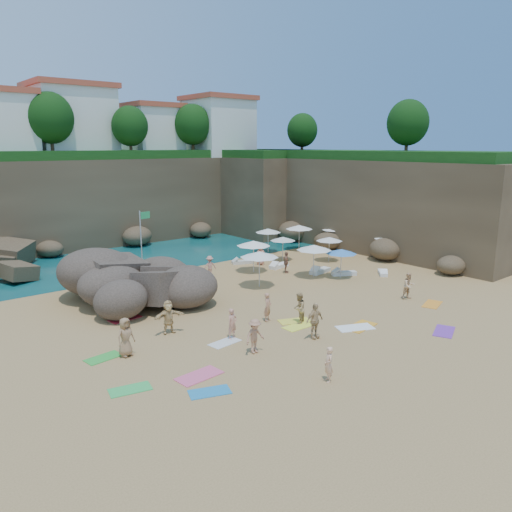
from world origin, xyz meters
TOP-DOWN VIEW (x-y plane):
  - ground at (0.00, 0.00)m, footprint 120.00×120.00m
  - seawater at (0.00, 30.00)m, footprint 120.00×120.00m
  - cliff_back at (2.00, 25.00)m, footprint 44.00×8.00m
  - cliff_right at (19.00, 8.00)m, footprint 8.00×30.00m
  - cliff_corner at (17.00, 20.00)m, footprint 10.00×12.00m
  - rock_promontory at (-11.00, 16.00)m, footprint 12.00×7.00m
  - clifftop_buildings at (2.96, 25.79)m, footprint 28.48×9.48m
  - clifftop_trees at (4.78, 19.52)m, footprint 35.60×23.82m
  - rock_outcrop at (-4.81, 4.42)m, footprint 8.01×6.30m
  - flag_pole at (-1.98, 11.51)m, footprint 0.89×0.17m
  - parasol_0 at (4.10, 5.83)m, footprint 2.51×2.51m
  - parasol_1 at (9.51, 10.42)m, footprint 2.24×2.24m
  - parasol_2 at (8.40, 7.30)m, footprint 2.07×2.07m
  - parasol_3 at (12.33, 9.40)m, footprint 2.41×2.41m
  - parasol_4 at (15.56, 8.23)m, footprint 2.06×2.06m
  - parasol_5 at (1.86, 2.48)m, footprint 2.55×2.55m
  - parasol_7 at (11.09, 4.66)m, footprint 2.12×2.12m
  - parasol_8 at (15.56, 2.31)m, footprint 2.08×2.08m
  - parasol_9 at (6.49, 1.95)m, footprint 2.49×2.49m
  - parasol_10 at (7.87, 0.59)m, footprint 2.20×2.20m
  - lounger_0 at (-0.39, 6.02)m, footprint 2.04×1.19m
  - lounger_1 at (5.05, 8.44)m, footprint 1.73×1.13m
  - lounger_2 at (6.45, 5.58)m, footprint 1.88×0.91m
  - lounger_3 at (7.71, 2.43)m, footprint 1.98×0.92m
  - lounger_4 at (8.57, 0.87)m, footprint 1.82×1.43m
  - lounger_5 at (10.92, -0.81)m, footprint 1.52×1.50m
  - towel_0 at (-9.01, -7.53)m, footprint 1.78×1.30m
  - towel_1 at (-8.56, -6.12)m, footprint 2.00×1.11m
  - towel_2 at (1.11, -6.68)m, footprint 2.03×1.22m
  - towel_3 at (-11.27, -5.38)m, footprint 1.74×1.13m
  - towel_4 at (-0.99, -3.89)m, footprint 1.90×1.44m
  - towel_5 at (-5.67, -3.92)m, footprint 1.64×0.95m
  - towel_6 at (3.83, -9.84)m, footprint 2.02×1.55m
  - towel_7 at (-7.88, 2.30)m, footprint 1.79×1.05m
  - towel_10 at (7.36, -7.02)m, footprint 1.89×1.35m
  - towel_11 at (-10.88, -1.89)m, footprint 1.67×0.98m
  - towel_12 at (-1.41, -4.60)m, footprint 1.66×0.84m
  - towel_13 at (0.73, -6.62)m, footprint 2.14×1.65m
  - person_stand_0 at (-5.05, -3.71)m, footprint 0.61×0.45m
  - person_stand_1 at (-1.02, -4.24)m, footprint 1.02×0.95m
  - person_stand_2 at (0.91, 6.94)m, footprint 1.03×0.65m
  - person_stand_3 at (5.79, 4.08)m, footprint 0.93×0.93m
  - person_stand_4 at (5.95, 7.21)m, footprint 0.90×0.73m
  - person_stand_5 at (-2.54, 7.07)m, footprint 1.76×0.87m
  - person_stand_6 at (-4.81, -9.80)m, footprint 0.56×0.64m
  - person_lie_0 at (-5.32, -5.78)m, footprint 1.11×1.65m
  - person_lie_1 at (-1.94, -6.26)m, footprint 1.11×1.81m
  - person_lie_2 at (-9.98, -2.34)m, footprint 1.19×1.90m
  - person_lie_3 at (-7.10, -1.12)m, footprint 1.80×1.91m
  - person_lie_4 at (-2.08, -2.93)m, footprint 1.15×1.62m
  - person_lie_5 at (7.18, -5.47)m, footprint 1.24×1.78m

SIDE VIEW (x-z plane):
  - ground at x=0.00m, z-range 0.00..0.00m
  - rock_promontory at x=-11.00m, z-range -1.00..1.00m
  - rock_outcrop at x=-4.81m, z-range -1.51..1.51m
  - seawater at x=0.00m, z-range 0.00..0.00m
  - towel_5 at x=-5.67m, z-range 0.00..0.03m
  - towel_11 at x=-10.88m, z-range 0.00..0.03m
  - towel_0 at x=-9.01m, z-range 0.00..0.03m
  - towel_3 at x=-11.27m, z-range 0.00..0.03m
  - towel_12 at x=-1.41m, z-range 0.00..0.03m
  - towel_7 at x=-7.88m, z-range 0.00..0.03m
  - towel_4 at x=-0.99m, z-range 0.00..0.03m
  - towel_10 at x=7.36m, z-range 0.00..0.03m
  - towel_6 at x=3.83m, z-range 0.00..0.03m
  - towel_2 at x=1.11m, z-range 0.00..0.03m
  - towel_13 at x=0.73m, z-range 0.00..0.03m
  - towel_1 at x=-8.56m, z-range 0.00..0.03m
  - lounger_5 at x=10.92m, z-range 0.00..0.25m
  - lounger_1 at x=5.05m, z-range 0.00..0.26m
  - lounger_4 at x=8.57m, z-range 0.00..0.28m
  - lounger_2 at x=6.45m, z-range 0.00..0.28m
  - lounger_3 at x=7.71m, z-range 0.00..0.30m
  - lounger_0 at x=-0.39m, z-range 0.00..0.30m
  - person_lie_4 at x=-2.08m, z-range 0.00..0.37m
  - person_lie_0 at x=-5.32m, z-range 0.00..0.43m
  - person_lie_1 at x=-1.94m, z-range 0.00..0.43m
  - person_lie_3 at x=-7.10m, z-range 0.00..0.45m
  - person_lie_2 at x=-9.98m, z-range 0.00..0.47m
  - person_lie_5 at x=7.18m, z-range 0.00..0.61m
  - person_stand_6 at x=-4.81m, z-range 0.00..1.46m
  - person_stand_2 at x=0.91m, z-range 0.00..1.48m
  - person_stand_0 at x=-5.05m, z-range 0.00..1.53m
  - person_stand_3 at x=5.79m, z-range 0.00..1.58m
  - person_stand_4 at x=5.95m, z-range 0.00..1.61m
  - person_stand_1 at x=-1.02m, z-range 0.00..1.67m
  - person_stand_5 at x=-2.54m, z-range 0.00..1.82m
  - parasol_4 at x=15.56m, z-range 0.81..2.76m
  - parasol_2 at x=8.40m, z-range 0.82..2.77m
  - parasol_8 at x=15.56m, z-range 0.82..2.79m
  - parasol_7 at x=11.09m, z-range 0.84..2.84m
  - parasol_10 at x=7.87m, z-range 0.87..2.95m
  - parasol_1 at x=9.51m, z-range 0.89..3.01m
  - parasol_3 at x=12.33m, z-range 0.95..3.24m
  - parasol_9 at x=6.49m, z-range 0.98..3.34m
  - parasol_0 at x=4.10m, z-range 0.99..3.36m
  - parasol_5 at x=1.86m, z-range 1.01..3.42m
  - flag_pole at x=-1.98m, z-range 0.63..5.17m
  - cliff_back at x=2.00m, z-range 0.00..8.00m
  - cliff_right at x=19.00m, z-range 0.00..8.00m
  - cliff_corner at x=17.00m, z-range 0.00..8.00m
  - clifftop_buildings at x=2.96m, z-range 7.74..14.74m
  - clifftop_trees at x=4.78m, z-range 9.06..13.46m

